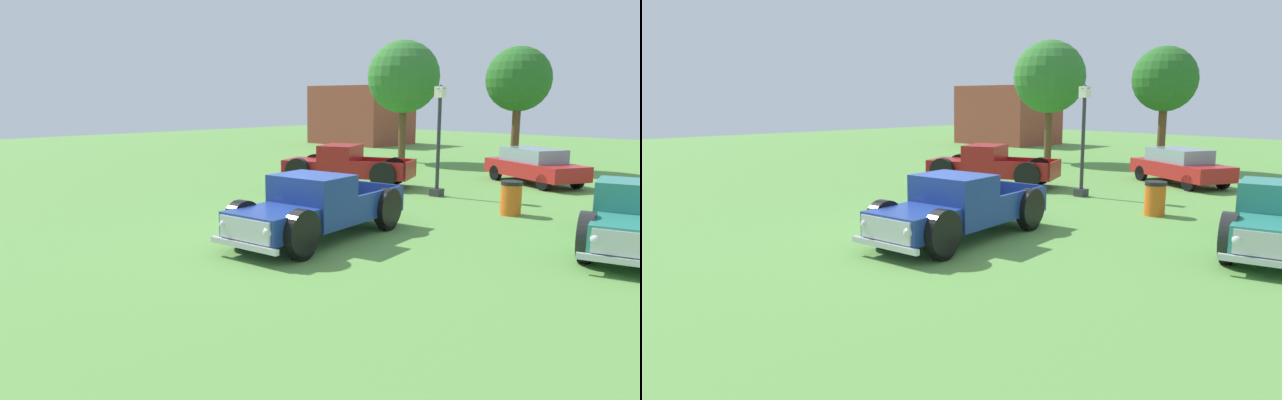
% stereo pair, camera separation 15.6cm
% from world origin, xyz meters
% --- Properties ---
extents(ground_plane, '(80.00, 80.00, 0.00)m').
position_xyz_m(ground_plane, '(0.00, 0.00, 0.00)').
color(ground_plane, '#5B9342').
extents(pickup_truck_foreground, '(2.48, 5.15, 1.52)m').
position_xyz_m(pickup_truck_foreground, '(0.25, 0.19, 0.72)').
color(pickup_truck_foreground, navy).
rests_on(pickup_truck_foreground, ground_plane).
extents(pickup_truck_behind_left, '(5.18, 3.45, 1.50)m').
position_xyz_m(pickup_truck_behind_left, '(-5.11, 6.87, 0.71)').
color(pickup_truck_behind_left, maroon).
rests_on(pickup_truck_behind_left, ground_plane).
extents(pickup_truck_behind_right, '(2.92, 5.24, 1.52)m').
position_xyz_m(pickup_truck_behind_right, '(5.84, 4.30, 0.72)').
color(pickup_truck_behind_right, '#2D8475').
rests_on(pickup_truck_behind_right, ground_plane).
extents(sedan_distant_a, '(4.34, 3.26, 1.35)m').
position_xyz_m(sedan_distant_a, '(-0.00, 12.21, 0.71)').
color(sedan_distant_a, '#B21E1E').
rests_on(sedan_distant_a, ground_plane).
extents(lamp_post_far, '(0.36, 0.36, 3.65)m').
position_xyz_m(lamp_post_far, '(-1.09, 7.33, 1.92)').
color(lamp_post_far, '#2D2D33').
rests_on(lamp_post_far, ground_plane).
extents(trash_can, '(0.59, 0.59, 0.95)m').
position_xyz_m(trash_can, '(2.09, 6.18, 0.48)').
color(trash_can, orange).
rests_on(trash_can, ground_plane).
extents(oak_tree_west, '(3.59, 3.59, 6.04)m').
position_xyz_m(oak_tree_west, '(-8.11, 14.76, 4.22)').
color(oak_tree_west, brown).
rests_on(oak_tree_west, ground_plane).
extents(oak_tree_center, '(2.88, 2.88, 5.48)m').
position_xyz_m(oak_tree_center, '(-2.70, 16.02, 4.00)').
color(oak_tree_center, brown).
rests_on(oak_tree_center, ground_plane).
extents(brick_pavilion, '(6.15, 4.66, 4.03)m').
position_xyz_m(brick_pavilion, '(-17.34, 22.25, 2.02)').
color(brick_pavilion, brown).
rests_on(brick_pavilion, ground_plane).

